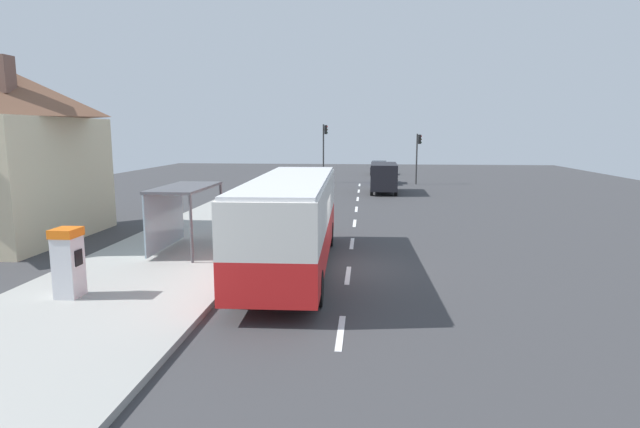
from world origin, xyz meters
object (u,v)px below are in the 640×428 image
at_px(ticket_machine, 68,262).
at_px(recycling_bin_red, 248,228).
at_px(white_van, 384,176).
at_px(bus_shelter, 178,201).
at_px(bus, 292,217).
at_px(recycling_bin_green, 244,231).
at_px(traffic_light_near_side, 418,151).
at_px(traffic_light_far_side, 324,144).
at_px(recycling_bin_orange, 236,238).
at_px(sedan_near, 379,167).
at_px(recycling_bin_blue, 240,235).
at_px(sedan_far, 382,175).

relative_size(ticket_machine, recycling_bin_red, 2.04).
relative_size(white_van, recycling_bin_red, 5.51).
relative_size(ticket_machine, bus_shelter, 0.48).
xyz_separation_m(bus, recycling_bin_red, (-2.49, 4.15, -1.19)).
height_order(recycling_bin_green, traffic_light_near_side, traffic_light_near_side).
distance_m(ticket_machine, traffic_light_far_side, 35.75).
bearing_deg(white_van, recycling_bin_orange, -106.62).
distance_m(recycling_bin_green, bus_shelter, 3.08).
bearing_deg(recycling_bin_green, ticket_machine, -113.04).
relative_size(sedan_near, ticket_machine, 2.32).
bearing_deg(sedan_near, traffic_light_near_side, -73.84).
relative_size(sedan_near, recycling_bin_orange, 4.73).
bearing_deg(recycling_bin_blue, ticket_machine, -115.13).
relative_size(sedan_near, sedan_far, 1.01).
bearing_deg(recycling_bin_orange, traffic_light_far_side, 87.86).
height_order(sedan_far, recycling_bin_blue, sedan_far).
bearing_deg(bus_shelter, ticket_machine, -99.32).
xyz_separation_m(ticket_machine, recycling_bin_orange, (3.18, 6.08, -0.52)).
height_order(sedan_far, ticket_machine, ticket_machine).
bearing_deg(bus_shelter, bus, -21.75).
distance_m(sedan_near, sedan_far, 10.44).
height_order(sedan_far, bus_shelter, bus_shelter).
distance_m(bus, recycling_bin_red, 4.98).
height_order(traffic_light_near_side, traffic_light_far_side, traffic_light_far_side).
bearing_deg(traffic_light_near_side, recycling_bin_green, -109.69).
distance_m(sedan_far, recycling_bin_green, 28.50).
bearing_deg(bus_shelter, sedan_near, 77.65).
bearing_deg(white_van, traffic_light_far_side, 123.93).
relative_size(ticket_machine, traffic_light_near_side, 0.42).
height_order(recycling_bin_blue, traffic_light_far_side, traffic_light_far_side).
relative_size(recycling_bin_blue, recycling_bin_green, 1.00).
bearing_deg(bus, sedan_near, 84.50).
distance_m(sedan_far, traffic_light_near_side, 3.98).
xyz_separation_m(sedan_near, recycling_bin_orange, (-6.50, -39.59, -0.14)).
distance_m(white_van, sedan_far, 7.73).
height_order(recycling_bin_red, traffic_light_far_side, traffic_light_far_side).
bearing_deg(recycling_bin_orange, sedan_far, 77.43).
relative_size(sedan_near, traffic_light_far_side, 0.82).
xyz_separation_m(sedan_far, ticket_machine, (-9.68, -35.23, 0.38)).
bearing_deg(recycling_bin_orange, recycling_bin_green, 90.00).
bearing_deg(sedan_near, recycling_bin_green, -99.65).
bearing_deg(white_van, sedan_far, 89.25).
bearing_deg(ticket_machine, sedan_far, 74.63).
height_order(sedan_near, recycling_bin_green, sedan_near).
xyz_separation_m(recycling_bin_green, traffic_light_near_side, (9.70, 27.13, 2.42)).
distance_m(sedan_near, recycling_bin_orange, 40.12).
bearing_deg(bus, recycling_bin_green, 125.78).
xyz_separation_m(recycling_bin_orange, recycling_bin_red, (0.00, 2.10, 0.00)).
xyz_separation_m(recycling_bin_red, bus_shelter, (-2.21, -2.28, 1.44)).
bearing_deg(recycling_bin_orange, traffic_light_near_side, 71.21).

